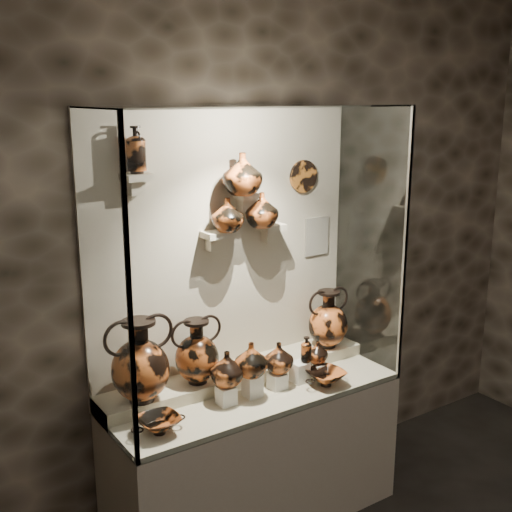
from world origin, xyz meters
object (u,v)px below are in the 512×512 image
(amphora_mid, at_px, (197,351))
(ovoid_vase_a, at_px, (227,215))
(amphora_left, at_px, (140,360))
(amphora_right, at_px, (328,319))
(lekythos_tall, at_px, (136,147))
(jug_b, at_px, (251,359))
(ovoid_vase_b, at_px, (242,174))
(kylix_right, at_px, (326,376))
(kylix_left, at_px, (159,423))
(jug_e, at_px, (317,352))
(jug_a, at_px, (227,368))
(ovoid_vase_c, at_px, (262,210))
(jug_c, at_px, (278,357))
(lekythos_small, at_px, (306,348))

(amphora_mid, relative_size, ovoid_vase_a, 1.95)
(amphora_left, relative_size, amphora_right, 1.20)
(amphora_right, height_order, lekythos_tall, lekythos_tall)
(amphora_mid, bearing_deg, jug_b, -29.98)
(amphora_mid, distance_m, lekythos_tall, 1.15)
(ovoid_vase_a, xyz_separation_m, ovoid_vase_b, (0.09, -0.02, 0.22))
(amphora_right, distance_m, kylix_right, 0.47)
(amphora_right, relative_size, kylix_left, 1.39)
(jug_b, relative_size, jug_e, 1.45)
(amphora_right, relative_size, jug_b, 1.93)
(lekythos_tall, bearing_deg, ovoid_vase_b, 17.13)
(jug_a, height_order, ovoid_vase_c, ovoid_vase_c)
(ovoid_vase_b, bearing_deg, jug_c, -82.42)
(lekythos_small, distance_m, lekythos_tall, 1.48)
(jug_e, distance_m, lekythos_small, 0.13)
(jug_c, distance_m, ovoid_vase_c, 0.84)
(amphora_right, relative_size, ovoid_vase_c, 1.85)
(jug_e, height_order, ovoid_vase_c, ovoid_vase_c)
(jug_a, distance_m, ovoid_vase_c, 0.91)
(kylix_right, bearing_deg, jug_c, 140.96)
(ovoid_vase_a, height_order, ovoid_vase_c, ovoid_vase_c)
(amphora_left, relative_size, kylix_right, 1.64)
(lekythos_small, bearing_deg, ovoid_vase_b, 116.71)
(amphora_left, height_order, amphora_mid, amphora_left)
(jug_a, distance_m, kylix_right, 0.61)
(amphora_right, xyz_separation_m, ovoid_vase_a, (-0.70, 0.06, 0.73))
(jug_b, xyz_separation_m, ovoid_vase_c, (0.25, 0.26, 0.76))
(kylix_right, xyz_separation_m, lekythos_tall, (-0.93, 0.41, 1.32))
(jug_c, distance_m, ovoid_vase_b, 1.05)
(amphora_mid, bearing_deg, jug_c, -9.23)
(amphora_left, height_order, kylix_left, amphora_left)
(amphora_mid, bearing_deg, lekythos_small, -5.69)
(jug_e, distance_m, kylix_left, 1.08)
(amphora_right, xyz_separation_m, ovoid_vase_c, (-0.47, 0.05, 0.73))
(jug_c, bearing_deg, ovoid_vase_b, 109.26)
(amphora_mid, relative_size, kylix_right, 1.35)
(kylix_right, bearing_deg, jug_a, 158.07)
(amphora_right, distance_m, jug_e, 0.31)
(amphora_left, xyz_separation_m, ovoid_vase_c, (0.81, 0.08, 0.69))
(amphora_mid, relative_size, amphora_right, 0.99)
(jug_c, distance_m, lekythos_tall, 1.40)
(amphora_left, xyz_separation_m, amphora_right, (1.28, 0.03, -0.04))
(jug_e, relative_size, lekythos_tall, 0.49)
(amphora_left, height_order, jug_c, amphora_left)
(amphora_mid, bearing_deg, ovoid_vase_c, 19.65)
(jug_b, height_order, ovoid_vase_a, ovoid_vase_a)
(ovoid_vase_c, bearing_deg, amphora_mid, 167.79)
(jug_c, xyz_separation_m, ovoid_vase_c, (0.04, 0.23, 0.81))
(amphora_right, distance_m, ovoid_vase_c, 0.87)
(amphora_left, xyz_separation_m, lekythos_tall, (0.08, 0.13, 1.08))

